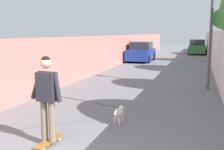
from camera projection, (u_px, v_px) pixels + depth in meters
The scene contains 9 objects.
ground_plane at pixel (160, 69), 16.91m from camera, with size 80.00×80.00×0.00m, color slate.
wall_left at pixel (100, 54), 15.84m from camera, with size 48.00×0.30×2.06m, color #CC726B.
fence_right at pixel (218, 54), 13.88m from camera, with size 48.00×0.30×2.32m, color silver.
lamp_post at pixel (212, 11), 10.48m from camera, with size 0.36×0.36×4.53m.
skateboard at pixel (49, 142), 5.47m from camera, with size 0.81×0.25×0.08m.
person_skateboarder at pixel (47, 92), 5.31m from camera, with size 0.24×0.71×1.71m.
dog at pixel (119, 112), 6.78m from camera, with size 2.02×1.09×1.06m.
car_near at pixel (141, 52), 21.46m from camera, with size 3.89×1.80×1.54m.
car_far at pixel (197, 47), 28.76m from camera, with size 4.12×1.80×1.54m.
Camera 1 is at (-2.88, -2.25, 2.24)m, focal length 43.53 mm.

